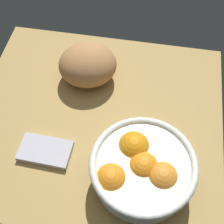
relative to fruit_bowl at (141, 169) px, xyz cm
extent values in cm
cube|color=#AD8B4D|center=(-12.98, 14.61, -7.33)|extent=(64.91, 59.18, 3.00)
cylinder|color=white|center=(0.34, 0.03, -5.06)|extent=(8.63, 8.63, 1.54)
cylinder|color=white|center=(0.34, 0.03, -0.86)|extent=(21.39, 21.39, 6.86)
torus|color=white|center=(0.34, 0.03, 2.57)|extent=(22.99, 22.99, 1.60)
sphere|color=orange|center=(4.52, -1.68, 0.72)|extent=(7.10, 7.10, 7.10)
sphere|color=orange|center=(-2.24, 4.28, 0.80)|extent=(7.56, 7.56, 7.56)
sphere|color=orange|center=(-5.94, -3.84, 0.73)|extent=(7.12, 7.12, 7.12)
sphere|color=orange|center=(0.34, 0.03, 0.71)|extent=(7.03, 7.03, 7.03)
ellipsoid|color=#B07A48|center=(-17.82, 27.77, -0.71)|extent=(18.59, 17.23, 10.24)
cube|color=#B8B7C1|center=(-23.18, 2.85, -5.05)|extent=(12.68, 7.64, 1.56)
camera|label=1|loc=(-1.75, -26.77, 62.64)|focal=49.67mm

